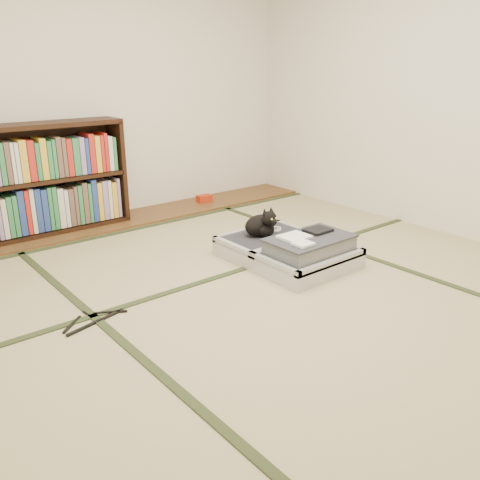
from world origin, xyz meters
TOP-DOWN VIEW (x-y plane):
  - floor at (0.00, 0.00)m, footprint 4.50×4.50m
  - wood_strip at (0.00, 2.00)m, footprint 4.00×0.50m
  - red_item at (0.94, 2.03)m, footprint 0.16×0.10m
  - room_shell at (0.00, 0.00)m, footprint 4.50×4.50m
  - tatami_borders at (0.00, 0.49)m, footprint 4.00×4.50m
  - bookcase at (-0.63, 2.07)m, footprint 1.33×0.30m
  - suitcase at (0.47, 0.28)m, footprint 0.68×0.91m
  - cat at (0.45, 0.58)m, footprint 0.30×0.30m
  - cable_coil at (0.63, 0.62)m, footprint 0.09×0.09m
  - hanger at (-1.02, 0.35)m, footprint 0.39×0.22m

SIDE VIEW (x-z plane):
  - floor at x=0.00m, z-range 0.00..0.00m
  - tatami_borders at x=0.00m, z-range 0.00..0.01m
  - hanger at x=-1.02m, z-range 0.00..0.01m
  - wood_strip at x=0.00m, z-range 0.00..0.02m
  - red_item at x=0.94m, z-range 0.02..0.09m
  - suitcase at x=0.47m, z-range -0.04..0.23m
  - cable_coil at x=0.63m, z-range 0.13..0.15m
  - cat at x=0.45m, z-range 0.10..0.34m
  - bookcase at x=-0.63m, z-range -0.01..0.91m
  - room_shell at x=0.00m, z-range -0.79..3.71m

